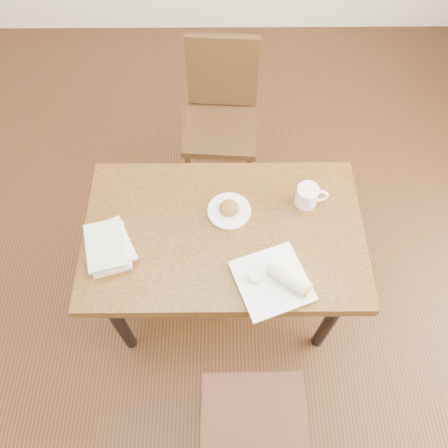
{
  "coord_description": "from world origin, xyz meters",
  "views": [
    {
      "loc": [
        -0.01,
        -0.95,
        2.37
      ],
      "look_at": [
        0.0,
        0.0,
        0.8
      ],
      "focal_mm": 35.0,
      "sensor_mm": 36.0,
      "label": 1
    }
  ],
  "objects_px": {
    "chair_far": "(221,110)",
    "coffee_mug": "(308,195)",
    "plate_scone": "(229,210)",
    "plate_burrito": "(277,280)",
    "book_stack": "(109,246)",
    "table": "(224,240)"
  },
  "relations": [
    {
      "from": "chair_far",
      "to": "coffee_mug",
      "type": "relative_size",
      "value": 6.61
    },
    {
      "from": "chair_far",
      "to": "plate_scone",
      "type": "distance_m",
      "value": 0.87
    },
    {
      "from": "plate_scone",
      "to": "chair_far",
      "type": "bearing_deg",
      "value": 92.2
    },
    {
      "from": "table",
      "to": "plate_burrito",
      "type": "height_order",
      "value": "plate_burrito"
    },
    {
      "from": "chair_far",
      "to": "book_stack",
      "type": "bearing_deg",
      "value": -114.63
    },
    {
      "from": "chair_far",
      "to": "coffee_mug",
      "type": "height_order",
      "value": "chair_far"
    },
    {
      "from": "plate_burrito",
      "to": "book_stack",
      "type": "relative_size",
      "value": 1.27
    },
    {
      "from": "table",
      "to": "plate_scone",
      "type": "bearing_deg",
      "value": 75.6
    },
    {
      "from": "book_stack",
      "to": "plate_scone",
      "type": "bearing_deg",
      "value": 20.13
    },
    {
      "from": "plate_scone",
      "to": "coffee_mug",
      "type": "height_order",
      "value": "coffee_mug"
    },
    {
      "from": "table",
      "to": "chair_far",
      "type": "xyz_separation_m",
      "value": [
        -0.01,
        0.93,
        -0.11
      ]
    },
    {
      "from": "coffee_mug",
      "to": "book_stack",
      "type": "height_order",
      "value": "coffee_mug"
    },
    {
      "from": "coffee_mug",
      "to": "plate_burrito",
      "type": "relative_size",
      "value": 0.41
    },
    {
      "from": "book_stack",
      "to": "plate_burrito",
      "type": "bearing_deg",
      "value": -12.73
    },
    {
      "from": "coffee_mug",
      "to": "plate_burrito",
      "type": "bearing_deg",
      "value": -112.3
    },
    {
      "from": "coffee_mug",
      "to": "book_stack",
      "type": "bearing_deg",
      "value": -164.46
    },
    {
      "from": "chair_far",
      "to": "plate_burrito",
      "type": "distance_m",
      "value": 1.22
    },
    {
      "from": "plate_scone",
      "to": "coffee_mug",
      "type": "bearing_deg",
      "value": 8.53
    },
    {
      "from": "chair_far",
      "to": "plate_burrito",
      "type": "relative_size",
      "value": 2.71
    },
    {
      "from": "table",
      "to": "plate_burrito",
      "type": "distance_m",
      "value": 0.35
    },
    {
      "from": "book_stack",
      "to": "table",
      "type": "bearing_deg",
      "value": 11.01
    },
    {
      "from": "plate_burrito",
      "to": "coffee_mug",
      "type": "bearing_deg",
      "value": 67.7
    }
  ]
}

